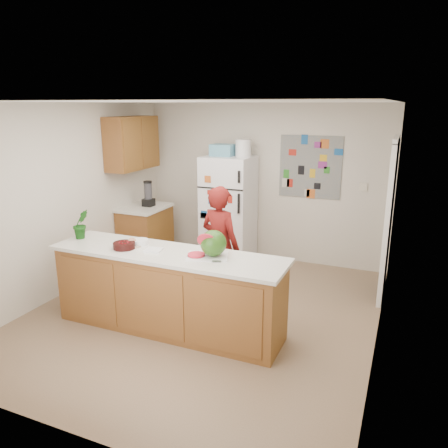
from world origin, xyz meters
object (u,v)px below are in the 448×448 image
at_px(refrigerator, 229,209).
at_px(cherry_bowl, 124,246).
at_px(watermelon, 213,243).
at_px(person, 220,246).

bearing_deg(refrigerator, cherry_bowl, -95.75).
distance_m(watermelon, cherry_bowl, 1.05).
xyz_separation_m(refrigerator, person, (0.51, -1.52, -0.09)).
bearing_deg(person, cherry_bowl, 66.74).
height_order(refrigerator, cherry_bowl, refrigerator).
relative_size(person, cherry_bowl, 6.30).
distance_m(refrigerator, watermelon, 2.46).
height_order(person, watermelon, person).
distance_m(refrigerator, person, 1.61).
xyz_separation_m(person, watermelon, (0.27, -0.80, 0.31)).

